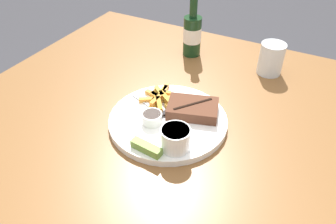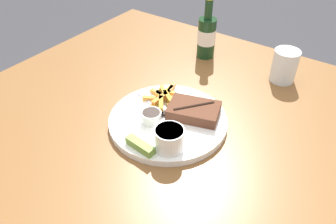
{
  "view_description": "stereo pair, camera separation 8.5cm",
  "coord_description": "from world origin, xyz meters",
  "views": [
    {
      "loc": [
        0.31,
        -0.59,
        1.3
      ],
      "look_at": [
        0.0,
        0.0,
        0.78
      ],
      "focal_mm": 35.0,
      "sensor_mm": 36.0,
      "label": 1
    },
    {
      "loc": [
        0.38,
        -0.54,
        1.3
      ],
      "look_at": [
        0.0,
        0.0,
        0.78
      ],
      "focal_mm": 35.0,
      "sensor_mm": 36.0,
      "label": 2
    }
  ],
  "objects": [
    {
      "name": "dining_table",
      "position": [
        0.0,
        0.0,
        0.66
      ],
      "size": [
        1.2,
        1.14,
        0.74
      ],
      "color": "brown",
      "rests_on": "ground_plane"
    },
    {
      "name": "dinner_plate",
      "position": [
        0.0,
        0.0,
        0.75
      ],
      "size": [
        0.31,
        0.31,
        0.02
      ],
      "color": "white",
      "rests_on": "dining_table"
    },
    {
      "name": "steak_portion",
      "position": [
        0.05,
        0.05,
        0.77
      ],
      "size": [
        0.15,
        0.12,
        0.03
      ],
      "color": "#512D1E",
      "rests_on": "dinner_plate"
    },
    {
      "name": "fries_pile",
      "position": [
        -0.06,
        0.06,
        0.76
      ],
      "size": [
        0.12,
        0.14,
        0.02
      ],
      "color": "#C18833",
      "rests_on": "dinner_plate"
    },
    {
      "name": "coleslaw_cup",
      "position": [
        0.07,
        -0.09,
        0.79
      ],
      "size": [
        0.07,
        0.07,
        0.06
      ],
      "color": "white",
      "rests_on": "dinner_plate"
    },
    {
      "name": "dipping_sauce_cup",
      "position": [
        -0.03,
        -0.03,
        0.77
      ],
      "size": [
        0.05,
        0.05,
        0.03
      ],
      "color": "silver",
      "rests_on": "dinner_plate"
    },
    {
      "name": "pickle_spear",
      "position": [
        0.01,
        -0.13,
        0.77
      ],
      "size": [
        0.08,
        0.03,
        0.02
      ],
      "color": "olive",
      "rests_on": "dinner_plate"
    },
    {
      "name": "fork_utensil",
      "position": [
        -0.08,
        0.03,
        0.76
      ],
      "size": [
        0.13,
        0.05,
        0.0
      ],
      "rotation": [
        0.0,
        0.0,
        5.96
      ],
      "color": "#B7B7BC",
      "rests_on": "dinner_plate"
    },
    {
      "name": "knife_utensil",
      "position": [
        0.0,
        0.04,
        0.76
      ],
      "size": [
        0.1,
        0.15,
        0.01
      ],
      "rotation": [
        0.0,
        0.0,
        1.05
      ],
      "color": "#B7B7BC",
      "rests_on": "dinner_plate"
    },
    {
      "name": "beer_bottle",
      "position": [
        -0.1,
        0.38,
        0.82
      ],
      "size": [
        0.06,
        0.06,
        0.22
      ],
      "color": "#143319",
      "rests_on": "dining_table"
    },
    {
      "name": "drinking_glass",
      "position": [
        0.17,
        0.38,
        0.79
      ],
      "size": [
        0.08,
        0.08,
        0.1
      ],
      "color": "silver",
      "rests_on": "dining_table"
    }
  ]
}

